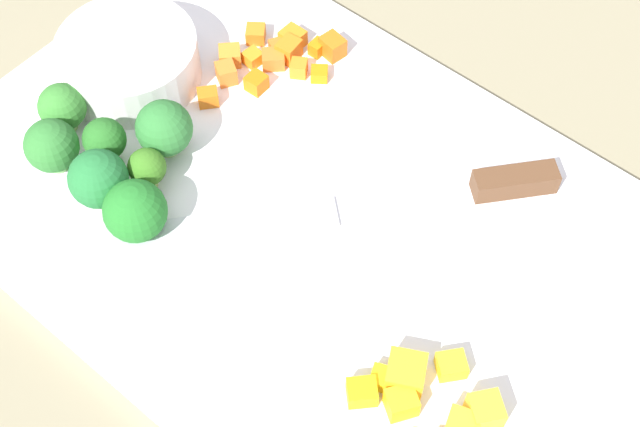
% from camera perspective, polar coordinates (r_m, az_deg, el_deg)
% --- Properties ---
extents(ground_plane, '(4.00, 4.00, 0.00)m').
position_cam_1_polar(ground_plane, '(0.61, 0.00, -1.13)').
color(ground_plane, gray).
extents(cutting_board, '(0.53, 0.33, 0.01)m').
position_cam_1_polar(cutting_board, '(0.61, 0.00, -0.83)').
color(cutting_board, white).
rests_on(cutting_board, ground_plane).
extents(prep_bowl, '(0.10, 0.10, 0.04)m').
position_cam_1_polar(prep_bowl, '(0.68, -11.97, 9.48)').
color(prep_bowl, white).
rests_on(prep_bowl, cutting_board).
extents(chef_knife, '(0.24, 0.27, 0.02)m').
position_cam_1_polar(chef_knife, '(0.60, 3.78, 0.70)').
color(chef_knife, silver).
rests_on(chef_knife, cutting_board).
extents(carrot_dice_0, '(0.02, 0.02, 0.01)m').
position_cam_1_polar(carrot_dice_0, '(0.70, -4.08, 11.24)').
color(carrot_dice_0, orange).
rests_on(carrot_dice_0, cutting_board).
extents(carrot_dice_1, '(0.02, 0.02, 0.02)m').
position_cam_1_polar(carrot_dice_1, '(0.69, -1.98, 10.29)').
color(carrot_dice_1, orange).
rests_on(carrot_dice_1, cutting_board).
extents(carrot_dice_2, '(0.01, 0.01, 0.01)m').
position_cam_1_polar(carrot_dice_2, '(0.69, -4.27, 9.78)').
color(carrot_dice_2, orange).
rests_on(carrot_dice_2, cutting_board).
extents(carrot_dice_3, '(0.01, 0.01, 0.01)m').
position_cam_1_polar(carrot_dice_3, '(0.69, -0.16, 10.43)').
color(carrot_dice_3, orange).
rests_on(carrot_dice_3, cutting_board).
extents(carrot_dice_4, '(0.02, 0.02, 0.01)m').
position_cam_1_polar(carrot_dice_4, '(0.66, -7.09, 7.30)').
color(carrot_dice_4, orange).
rests_on(carrot_dice_4, cutting_board).
extents(carrot_dice_5, '(0.02, 0.02, 0.01)m').
position_cam_1_polar(carrot_dice_5, '(0.69, -5.71, 9.87)').
color(carrot_dice_5, orange).
rests_on(carrot_dice_5, cutting_board).
extents(carrot_dice_6, '(0.02, 0.02, 0.02)m').
position_cam_1_polar(carrot_dice_6, '(0.69, 0.80, 10.50)').
color(carrot_dice_6, orange).
rests_on(carrot_dice_6, cutting_board).
extents(carrot_dice_7, '(0.02, 0.02, 0.01)m').
position_cam_1_polar(carrot_dice_7, '(0.68, -1.35, 9.17)').
color(carrot_dice_7, orange).
rests_on(carrot_dice_7, cutting_board).
extents(carrot_dice_8, '(0.02, 0.02, 0.01)m').
position_cam_1_polar(carrot_dice_8, '(0.68, -2.97, 9.70)').
color(carrot_dice_8, orange).
rests_on(carrot_dice_8, cutting_board).
extents(carrot_dice_9, '(0.02, 0.02, 0.01)m').
position_cam_1_polar(carrot_dice_9, '(0.68, -5.94, 8.81)').
color(carrot_dice_9, orange).
rests_on(carrot_dice_9, cutting_board).
extents(carrot_dice_10, '(0.01, 0.01, 0.01)m').
position_cam_1_polar(carrot_dice_10, '(0.69, -2.77, 10.47)').
color(carrot_dice_10, orange).
rests_on(carrot_dice_10, cutting_board).
extents(carrot_dice_11, '(0.02, 0.02, 0.01)m').
position_cam_1_polar(carrot_dice_11, '(0.67, -0.04, 8.81)').
color(carrot_dice_11, orange).
rests_on(carrot_dice_11, cutting_board).
extents(carrot_dice_12, '(0.01, 0.01, 0.01)m').
position_cam_1_polar(carrot_dice_12, '(0.67, -4.04, 8.24)').
color(carrot_dice_12, orange).
rests_on(carrot_dice_12, cutting_board).
extents(carrot_dice_13, '(0.02, 0.02, 0.01)m').
position_cam_1_polar(carrot_dice_13, '(0.70, -1.73, 11.01)').
color(carrot_dice_13, orange).
rests_on(carrot_dice_13, cutting_board).
extents(pepper_dice_1, '(0.02, 0.02, 0.01)m').
position_cam_1_polar(pepper_dice_1, '(0.54, 2.66, -11.21)').
color(pepper_dice_1, yellow).
rests_on(pepper_dice_1, cutting_board).
extents(pepper_dice_3, '(0.02, 0.02, 0.01)m').
position_cam_1_polar(pepper_dice_3, '(0.54, 3.82, -10.33)').
color(pepper_dice_3, yellow).
rests_on(pepper_dice_3, cutting_board).
extents(pepper_dice_5, '(0.02, 0.02, 0.02)m').
position_cam_1_polar(pepper_dice_5, '(0.54, 5.16, -11.82)').
color(pepper_dice_5, yellow).
rests_on(pepper_dice_5, cutting_board).
extents(pepper_dice_7, '(0.02, 0.02, 0.01)m').
position_cam_1_polar(pepper_dice_7, '(0.55, 8.29, -9.48)').
color(pepper_dice_7, yellow).
rests_on(pepper_dice_7, cutting_board).
extents(pepper_dice_8, '(0.03, 0.03, 0.02)m').
position_cam_1_polar(pepper_dice_8, '(0.54, 5.43, -10.04)').
color(pepper_dice_8, yellow).
rests_on(pepper_dice_8, cutting_board).
extents(pepper_dice_9, '(0.03, 0.03, 0.02)m').
position_cam_1_polar(pepper_dice_9, '(0.54, 10.37, -12.21)').
color(pepper_dice_9, yellow).
rests_on(pepper_dice_9, cutting_board).
extents(broccoli_floret_0, '(0.04, 0.04, 0.05)m').
position_cam_1_polar(broccoli_floret_0, '(0.61, -13.81, 2.10)').
color(broccoli_floret_0, '#97AC67').
rests_on(broccoli_floret_0, cutting_board).
extents(broccoli_floret_1, '(0.04, 0.04, 0.04)m').
position_cam_1_polar(broccoli_floret_1, '(0.64, -16.58, 4.09)').
color(broccoli_floret_1, '#7FB86B').
rests_on(broccoli_floret_1, cutting_board).
extents(broccoli_floret_2, '(0.03, 0.03, 0.04)m').
position_cam_1_polar(broccoli_floret_2, '(0.63, -13.45, 4.54)').
color(broccoli_floret_2, '#93AD5B').
rests_on(broccoli_floret_2, cutting_board).
extents(broccoli_floret_3, '(0.04, 0.04, 0.04)m').
position_cam_1_polar(broccoli_floret_3, '(0.59, -11.59, 0.13)').
color(broccoli_floret_3, '#7FAF55').
rests_on(broccoli_floret_3, cutting_board).
extents(broccoli_floret_4, '(0.03, 0.03, 0.04)m').
position_cam_1_polar(broccoli_floret_4, '(0.66, -15.96, 6.45)').
color(broccoli_floret_4, '#92AD66').
rests_on(broccoli_floret_4, cutting_board).
extents(broccoli_floret_5, '(0.04, 0.04, 0.04)m').
position_cam_1_polar(broccoli_floret_5, '(0.63, -9.81, 5.30)').
color(broccoli_floret_5, '#8FC16A').
rests_on(broccoli_floret_5, cutting_board).
extents(broccoli_floret_6, '(0.03, 0.03, 0.03)m').
position_cam_1_polar(broccoli_floret_6, '(0.61, -10.87, 2.86)').
color(broccoli_floret_6, '#97AB58').
rests_on(broccoli_floret_6, cutting_board).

